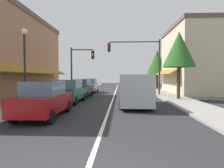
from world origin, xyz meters
name	(u,v)px	position (x,y,z in m)	size (l,w,h in m)	color
ground_plane	(115,94)	(0.00, 18.00, 0.00)	(80.00, 80.00, 0.00)	#28282B
sidewalk_left	(67,94)	(-5.50, 18.00, 0.06)	(2.60, 56.00, 0.12)	#A39E99
sidewalk_right	(163,94)	(5.50, 18.00, 0.06)	(2.60, 56.00, 0.12)	gray
lane_center_stripe	(115,94)	(0.00, 18.00, 0.00)	(0.14, 52.00, 0.01)	silver
storefront_left_block	(5,56)	(-8.97, 12.00, 3.74)	(5.66, 14.20, 7.48)	#9E6B4C
storefront_right_block	(194,60)	(9.58, 20.00, 4.01)	(6.88, 10.20, 8.01)	beige
parked_car_nearest_left	(45,99)	(-3.04, 5.74, 0.88)	(1.83, 4.12, 1.77)	maroon
parked_car_second_left	(70,91)	(-3.21, 10.84, 0.88)	(1.87, 4.14, 1.77)	#0F4C33
parked_car_third_left	(81,88)	(-3.22, 15.17, 0.88)	(1.83, 4.13, 1.77)	black
parked_car_far_left	(90,86)	(-3.20, 20.09, 0.88)	(1.78, 4.10, 1.77)	silver
van_in_lane	(135,89)	(1.65, 9.51, 1.15)	(2.03, 5.19, 2.12)	#B2B7BC
traffic_signal_mast_arm	(142,57)	(2.91, 16.74, 4.09)	(5.58, 0.50, 5.95)	#333333
traffic_signal_left_corner	(79,64)	(-3.92, 17.31, 3.45)	(2.68, 0.50, 5.26)	#333333
street_lamp_left_near	(25,55)	(-4.98, 7.59, 3.25)	(0.36, 0.36, 4.83)	black
tree_right_near	(179,50)	(5.63, 12.89, 4.29)	(2.73, 2.73, 5.82)	#4C331E
tree_right_far	(157,63)	(6.40, 26.27, 4.21)	(3.49, 3.49, 6.15)	#4C331E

